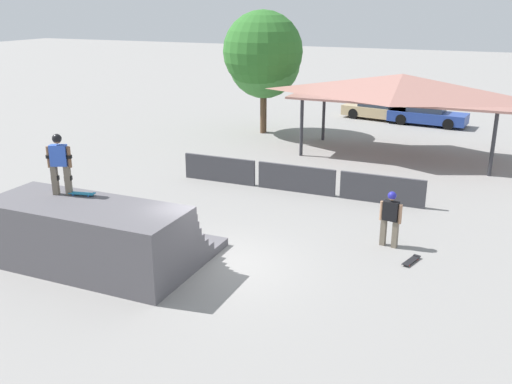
% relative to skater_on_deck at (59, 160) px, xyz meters
% --- Properties ---
extents(ground_plane, '(160.00, 160.00, 0.00)m').
position_rel_skater_on_deck_xyz_m(ground_plane, '(4.28, 1.01, -2.87)').
color(ground_plane, gray).
extents(quarter_pipe_ramp, '(5.66, 4.02, 1.86)m').
position_rel_skater_on_deck_xyz_m(quarter_pipe_ramp, '(1.14, -0.15, -2.04)').
color(quarter_pipe_ramp, '#565459').
rests_on(quarter_pipe_ramp, ground).
extents(skater_on_deck, '(0.75, 0.43, 1.74)m').
position_rel_skater_on_deck_xyz_m(skater_on_deck, '(0.00, 0.00, 0.00)').
color(skater_on_deck, '#6B6051').
rests_on(skater_on_deck, quarter_pipe_ramp).
extents(skateboard_on_deck, '(0.79, 0.34, 0.09)m').
position_rel_skater_on_deck_xyz_m(skateboard_on_deck, '(0.59, 0.13, -0.94)').
color(skateboard_on_deck, blue).
rests_on(skateboard_on_deck, quarter_pipe_ramp).
extents(bystander_walking, '(0.69, 0.29, 1.74)m').
position_rel_skater_on_deck_xyz_m(bystander_walking, '(8.46, 4.32, -1.84)').
color(bystander_walking, '#6B6051').
rests_on(bystander_walking, ground).
extents(skateboard_on_ground, '(0.43, 0.85, 0.09)m').
position_rel_skater_on_deck_xyz_m(skateboard_on_ground, '(9.29, 3.46, -2.81)').
color(skateboard_on_ground, red).
rests_on(skateboard_on_ground, ground).
extents(barrier_fence, '(9.77, 0.12, 1.05)m').
position_rel_skater_on_deck_xyz_m(barrier_fence, '(4.13, 8.13, -2.34)').
color(barrier_fence, '#3D3D42').
rests_on(barrier_fence, ground).
extents(pavilion_shelter, '(9.96, 4.21, 3.89)m').
position_rel_skater_on_deck_xyz_m(pavilion_shelter, '(6.73, 15.21, 0.43)').
color(pavilion_shelter, '#2D2D33').
rests_on(pavilion_shelter, ground).
extents(tree_beside_pavilion, '(4.33, 4.33, 6.67)m').
position_rel_skater_on_deck_xyz_m(tree_beside_pavilion, '(-1.13, 17.29, 1.63)').
color(tree_beside_pavilion, brown).
rests_on(tree_beside_pavilion, ground).
extents(tree_far_back, '(3.94, 3.94, 5.88)m').
position_rel_skater_on_deck_xyz_m(tree_far_back, '(-1.14, 17.53, 1.03)').
color(tree_far_back, brown).
rests_on(tree_far_back, ground).
extents(parked_car_tan, '(4.63, 2.54, 1.27)m').
position_rel_skater_on_deck_xyz_m(parked_car_tan, '(3.99, 23.89, -2.26)').
color(parked_car_tan, tan).
rests_on(parked_car_tan, ground).
extents(parked_car_blue, '(4.67, 2.12, 1.27)m').
position_rel_skater_on_deck_xyz_m(parked_car_blue, '(7.08, 23.24, -2.26)').
color(parked_car_blue, navy).
rests_on(parked_car_blue, ground).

